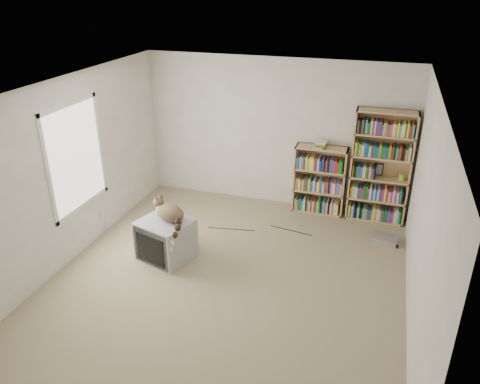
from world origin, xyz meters
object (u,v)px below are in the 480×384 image
(cat, at_px, (170,217))
(crt_tv, at_px, (166,239))
(bookcase_tall, at_px, (380,170))
(bookcase_short, at_px, (319,182))
(dvd_player, at_px, (386,239))

(cat, bearing_deg, crt_tv, -168.22)
(cat, bearing_deg, bookcase_tall, 58.77)
(cat, bearing_deg, bookcase_short, 71.16)
(cat, xyz_separation_m, bookcase_tall, (2.64, 2.11, 0.19))
(crt_tv, relative_size, cat, 1.30)
(cat, xyz_separation_m, bookcase_short, (1.71, 2.11, -0.15))
(bookcase_short, bearing_deg, dvd_player, -32.12)
(bookcase_tall, xyz_separation_m, bookcase_short, (-0.93, 0.00, -0.34))
(crt_tv, relative_size, bookcase_tall, 0.45)
(crt_tv, height_order, dvd_player, crt_tv)
(bookcase_tall, distance_m, dvd_player, 1.11)
(bookcase_tall, bearing_deg, cat, -141.30)
(bookcase_short, distance_m, dvd_player, 1.44)
(crt_tv, xyz_separation_m, bookcase_short, (1.80, 2.10, 0.24))
(crt_tv, height_order, cat, cat)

